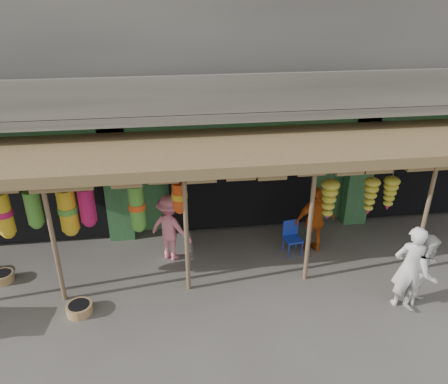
{
  "coord_description": "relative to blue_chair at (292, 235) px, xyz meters",
  "views": [
    {
      "loc": [
        -1.75,
        -7.54,
        5.8
      ],
      "look_at": [
        -0.59,
        1.0,
        1.6
      ],
      "focal_mm": 35.0,
      "sensor_mm": 36.0,
      "label": 1
    }
  ],
  "objects": [
    {
      "name": "ground",
      "position": [
        -0.99,
        -0.87,
        -0.44
      ],
      "size": [
        80.0,
        80.0,
        0.0
      ],
      "primitive_type": "plane",
      "color": "#514C47",
      "rests_on": "ground"
    },
    {
      "name": "building",
      "position": [
        -0.99,
        4.0,
        2.92
      ],
      "size": [
        16.4,
        6.8,
        7.0
      ],
      "color": "gray",
      "rests_on": "ground"
    },
    {
      "name": "awning",
      "position": [
        -1.14,
        -0.06,
        2.13
      ],
      "size": [
        14.0,
        2.7,
        2.79
      ],
      "color": "brown",
      "rests_on": "ground"
    },
    {
      "name": "blue_chair",
      "position": [
        0.0,
        0.0,
        0.0
      ],
      "size": [
        0.43,
        0.43,
        0.8
      ],
      "rotation": [
        0.0,
        0.0,
        0.14
      ],
      "color": "#1932A6",
      "rests_on": "ground"
    },
    {
      "name": "basket_mid",
      "position": [
        -4.62,
        -1.52,
        -0.35
      ],
      "size": [
        0.63,
        0.63,
        0.19
      ],
      "primitive_type": "cylinder",
      "rotation": [
        0.0,
        0.0,
        0.33
      ],
      "color": "olive",
      "rests_on": "ground"
    },
    {
      "name": "basket_right",
      "position": [
        -6.4,
        -0.28,
        -0.35
      ],
      "size": [
        0.53,
        0.53,
        0.2
      ],
      "primitive_type": "cylinder",
      "rotation": [
        0.0,
        0.0,
        0.26
      ],
      "color": "olive",
      "rests_on": "ground"
    },
    {
      "name": "person_front",
      "position": [
        1.67,
        -2.13,
        0.44
      ],
      "size": [
        0.7,
        0.51,
        1.77
      ],
      "primitive_type": "imported",
      "rotation": [
        0.0,
        0.0,
        3.0
      ],
      "color": "white",
      "rests_on": "ground"
    },
    {
      "name": "person_right",
      "position": [
        2.0,
        -2.14,
        0.34
      ],
      "size": [
        0.96,
        0.94,
        1.56
      ],
      "primitive_type": "imported",
      "rotation": [
        0.0,
        0.0,
        0.68
      ],
      "color": "silver",
      "rests_on": "ground"
    },
    {
      "name": "person_vendor",
      "position": [
        0.51,
        -0.03,
        0.38
      ],
      "size": [
        1.01,
        0.5,
        1.65
      ],
      "primitive_type": "imported",
      "rotation": [
        0.0,
        0.0,
        3.25
      ],
      "color": "#C25112",
      "rests_on": "ground"
    },
    {
      "name": "person_shopper",
      "position": [
        -2.8,
        0.13,
        0.35
      ],
      "size": [
        1.17,
        1.05,
        1.58
      ],
      "primitive_type": "imported",
      "rotation": [
        0.0,
        0.0,
        2.55
      ],
      "color": "pink",
      "rests_on": "ground"
    }
  ]
}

